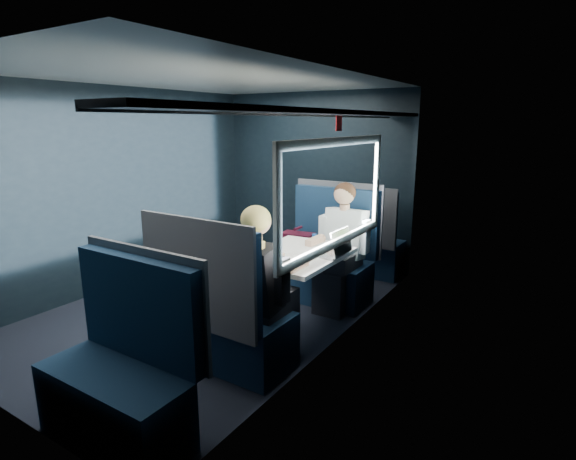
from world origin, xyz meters
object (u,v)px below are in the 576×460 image
Objects in this scene: seat_row_front at (360,243)px; man at (341,241)px; woman at (261,280)px; cup at (347,243)px; laptop at (335,248)px; seat_bay_near at (325,260)px; seat_bay_far at (222,318)px; seat_row_back at (123,373)px; bottle_small at (340,245)px; table at (300,263)px.

seat_row_front is 0.88× the size of man.
cup is at bearing 80.87° from woman.
woman is at bearing -103.51° from laptop.
seat_bay_near is 0.95× the size of woman.
seat_bay_far is 0.92m from seat_row_back.
bottle_small is at bearing -79.82° from cup.
seat_row_back is at bearing -95.72° from man.
woman is 0.88m from laptop.
seat_row_back is (0.02, -2.67, -0.01)m from seat_bay_near.
laptop is at bearing 76.49° from woman.
seat_bay_near is at bearing 122.93° from laptop.
man is 0.57m from bottle_small.
table is 12.27× the size of cup.
man is 3.95× the size of laptop.
man is at bearing 125.49° from cup.
table is at bearing 78.22° from seat_bay_far.
seat_bay_near reaches higher than seat_row_back.
seat_bay_near is at bearing 102.90° from table.
laptop is (0.47, -0.73, 0.38)m from seat_bay_near.
seat_bay_near reaches higher than seat_row_front.
cup is (-0.05, 0.25, -0.05)m from bottle_small.
woman is (0.25, 1.09, 0.32)m from seat_row_back.
woman reaches higher than seat_row_front.
table is at bearing -84.20° from seat_row_front.
woman is (0.00, -1.41, 0.01)m from man.
bottle_small is at bearing 59.54° from laptop.
seat_row_back is at bearing -103.61° from bottle_small.
laptop reaches higher than bottle_small.
seat_bay_far is at bearing -89.45° from seat_bay_near.
seat_row_back is at bearing -90.00° from seat_bay_far.
man is at bearing 84.48° from table.
woman is at bearing -84.30° from seat_row_front.
seat_bay_far is at bearing -99.03° from man.
woman is at bearing -84.55° from table.
man is 16.22× the size of cup.
bottle_small reaches higher than table.
seat_bay_far is at bearing -101.78° from table.
bottle_small is (0.50, -0.68, 0.41)m from seat_bay_near.
bottle_small is (0.48, -1.61, 0.42)m from seat_row_front.
seat_row_front reaches higher than cup.
seat_bay_far is 1.09× the size of seat_row_back.
man is at bearing -32.78° from seat_bay_near.
table is 0.76× the size of woman.
woman reaches higher than table.
laptop is at bearing -69.81° from man.
man reaches higher than bottle_small.
woman is at bearing -99.13° from cup.
woman is (0.25, -2.50, 0.32)m from seat_row_front.
seat_bay_near and seat_bay_far have the same top height.
cup is (0.43, -1.36, 0.37)m from seat_row_front.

